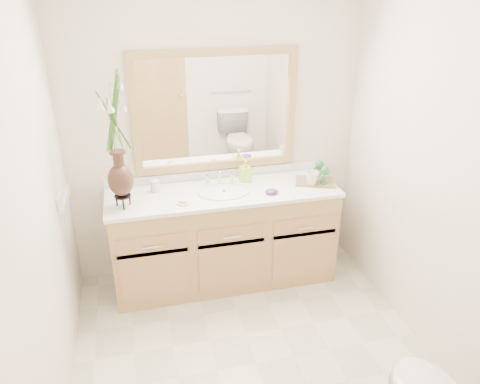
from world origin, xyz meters
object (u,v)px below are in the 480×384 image
object	(u,v)px
flower_vase	(114,127)
tray	(315,182)
soap_bottle	(245,171)
tumbler	(155,186)

from	to	relation	value
flower_vase	tray	bearing A→B (deg)	2.66
soap_bottle	tray	world-z (taller)	soap_bottle
tumbler	flower_vase	bearing A→B (deg)	-139.17
tumbler	soap_bottle	size ratio (longest dim) A/B	0.53
soap_bottle	tray	distance (m)	0.59
flower_vase	tray	size ratio (longest dim) A/B	2.81
flower_vase	soap_bottle	xyz separation A→B (m)	(0.99, 0.24, -0.52)
flower_vase	soap_bottle	world-z (taller)	flower_vase
flower_vase	tumbler	size ratio (longest dim) A/B	9.88
tumbler	tray	distance (m)	1.30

